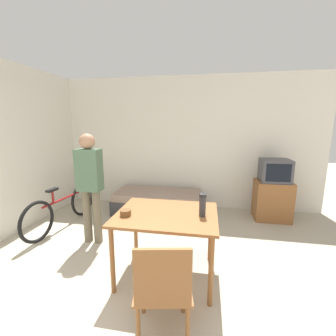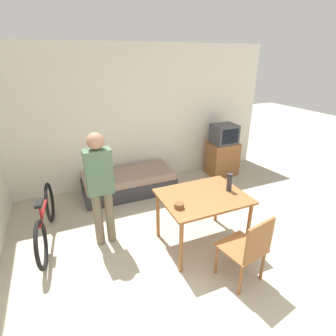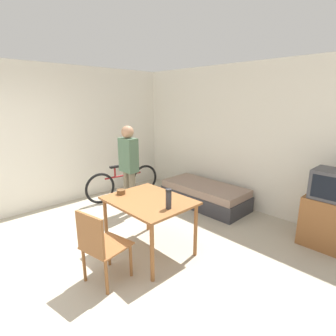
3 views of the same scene
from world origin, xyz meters
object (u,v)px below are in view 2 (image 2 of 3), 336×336
at_px(person_standing, 100,183).
at_px(mate_bowl, 179,206).
at_px(thermos_flask, 230,181).
at_px(dining_table, 203,201).
at_px(wooden_chair, 249,247).
at_px(tv, 223,151).
at_px(bicycle, 46,220).
at_px(daybed, 129,183).

xyz_separation_m(person_standing, mate_bowl, (0.80, -0.71, -0.14)).
distance_m(person_standing, thermos_flask, 1.72).
bearing_deg(dining_table, wooden_chair, -81.54).
relative_size(tv, dining_table, 1.01).
xyz_separation_m(wooden_chair, mate_bowl, (-0.55, 0.67, 0.30)).
distance_m(tv, bicycle, 3.75).
bearing_deg(person_standing, daybed, 61.50).
bearing_deg(mate_bowl, thermos_flask, 9.31).
xyz_separation_m(tv, person_standing, (-2.86, -1.35, 0.41)).
distance_m(daybed, bicycle, 1.73).
bearing_deg(person_standing, tv, 25.18).
relative_size(tv, person_standing, 0.70).
height_order(daybed, person_standing, person_standing).
distance_m(tv, dining_table, 2.51).
xyz_separation_m(tv, thermos_flask, (-1.24, -1.92, 0.38)).
xyz_separation_m(daybed, dining_table, (0.52, -1.86, 0.47)).
height_order(tv, dining_table, tv).
height_order(person_standing, mate_bowl, person_standing).
bearing_deg(daybed, bicycle, -147.77).
relative_size(wooden_chair, person_standing, 0.55).
height_order(wooden_chair, person_standing, person_standing).
bearing_deg(bicycle, mate_bowl, -34.97).
height_order(daybed, wooden_chair, wooden_chair).
bearing_deg(wooden_chair, mate_bowl, 129.15).
bearing_deg(daybed, mate_bowl, -87.20).
height_order(wooden_chair, thermos_flask, thermos_flask).
bearing_deg(mate_bowl, person_standing, 138.42).
xyz_separation_m(dining_table, thermos_flask, (0.39, -0.02, 0.23)).
relative_size(daybed, wooden_chair, 1.92).
bearing_deg(mate_bowl, wooden_chair, -50.85).
distance_m(dining_table, thermos_flask, 0.46).
height_order(tv, bicycle, tv).
bearing_deg(daybed, wooden_chair, -76.50).
relative_size(daybed, dining_table, 1.54).
height_order(daybed, thermos_flask, thermos_flask).
distance_m(daybed, dining_table, 1.99).
xyz_separation_m(tv, mate_bowl, (-2.06, -2.06, 0.27)).
distance_m(daybed, mate_bowl, 2.10).
distance_m(daybed, person_standing, 1.65).
distance_m(tv, mate_bowl, 2.92).
bearing_deg(person_standing, thermos_flask, -19.67).
bearing_deg(bicycle, daybed, 32.23).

